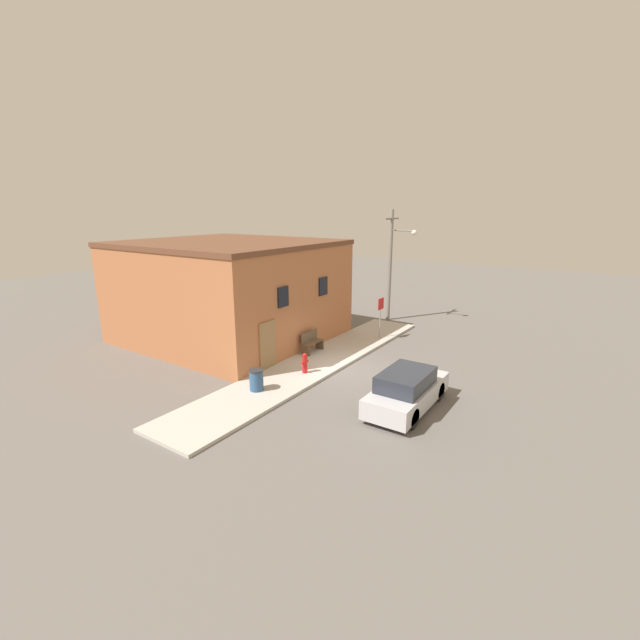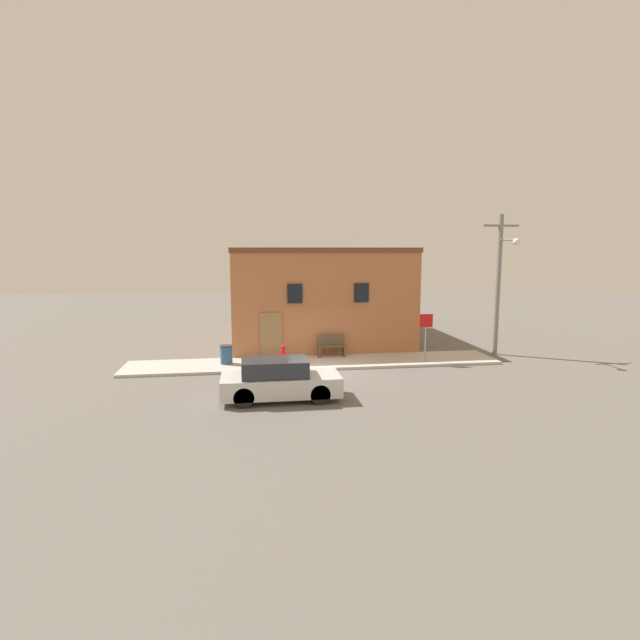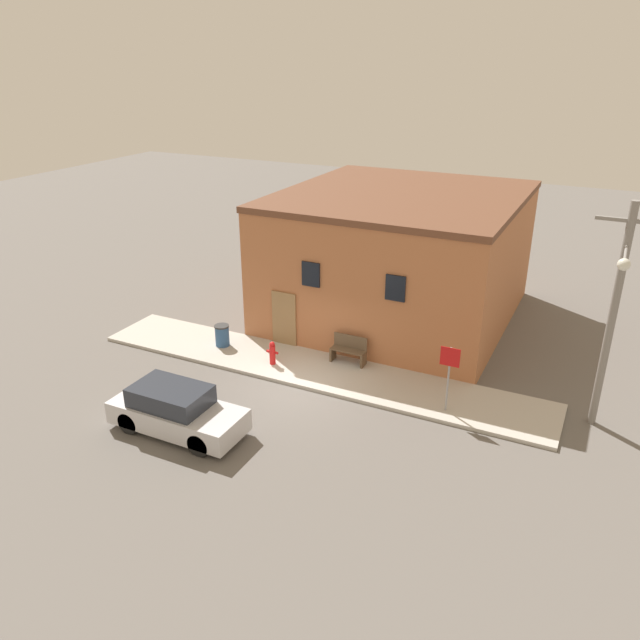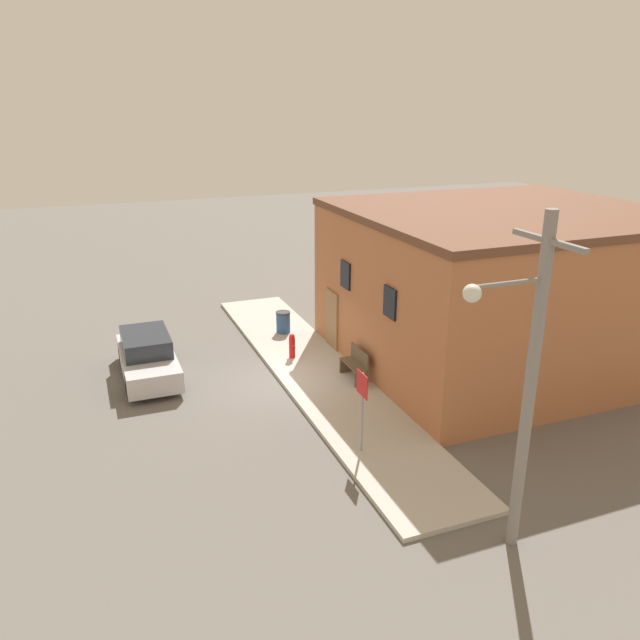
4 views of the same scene
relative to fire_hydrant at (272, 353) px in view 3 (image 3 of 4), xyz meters
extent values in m
plane|color=#66605B|center=(1.44, -0.95, -0.56)|extent=(80.00, 80.00, 0.00)
cube|color=#BCB7AD|center=(1.44, 0.37, -0.49)|extent=(16.64, 2.64, 0.12)
cube|color=#B26B42|center=(2.29, 6.61, 1.93)|extent=(9.07, 9.83, 4.97)
cube|color=brown|center=(2.29, 6.61, 4.53)|extent=(9.17, 9.93, 0.24)
cube|color=black|center=(0.70, 1.66, 2.52)|extent=(0.70, 0.08, 0.90)
cube|color=black|center=(3.87, 1.66, 2.52)|extent=(0.70, 0.08, 0.90)
cube|color=#937047|center=(-0.43, 1.66, 0.54)|extent=(1.00, 0.08, 2.20)
cylinder|color=red|center=(0.00, 0.00, -0.07)|extent=(0.21, 0.21, 0.71)
sphere|color=red|center=(0.00, 0.00, 0.34)|extent=(0.19, 0.19, 0.19)
cylinder|color=red|center=(-0.16, 0.00, 0.03)|extent=(0.12, 0.10, 0.10)
cylinder|color=red|center=(0.16, 0.00, 0.03)|extent=(0.12, 0.10, 0.10)
cylinder|color=gray|center=(6.38, -0.33, 0.64)|extent=(0.06, 0.06, 2.15)
cube|color=red|center=(6.38, -0.35, 1.41)|extent=(0.60, 0.02, 0.60)
cube|color=brown|center=(1.78, 1.25, -0.19)|extent=(0.08, 0.44, 0.48)
cube|color=brown|center=(2.96, 1.25, -0.19)|extent=(0.08, 0.44, 0.48)
cube|color=brown|center=(2.37, 1.25, 0.07)|extent=(1.27, 0.44, 0.04)
cube|color=brown|center=(2.37, 1.45, 0.33)|extent=(1.27, 0.04, 0.49)
cylinder|color=#2D517F|center=(-2.46, 0.48, -0.05)|extent=(0.52, 0.52, 0.76)
cylinder|color=#2D2D2D|center=(-2.46, 0.48, 0.36)|extent=(0.55, 0.55, 0.06)
cylinder|color=gray|center=(10.50, 1.14, 2.84)|extent=(0.23, 0.23, 6.78)
cylinder|color=gray|center=(10.50, 0.41, 5.00)|extent=(0.08, 1.46, 0.08)
sphere|color=silver|center=(10.50, -0.32, 4.90)|extent=(0.32, 0.32, 0.32)
cube|color=gray|center=(10.50, 1.14, 5.68)|extent=(1.80, 0.10, 0.10)
cylinder|color=black|center=(0.84, -4.05, -0.21)|extent=(0.68, 0.20, 0.68)
cylinder|color=black|center=(0.84, -5.48, -0.21)|extent=(0.68, 0.20, 0.68)
cylinder|color=black|center=(-1.68, -4.05, -0.21)|extent=(0.68, 0.20, 0.68)
cylinder|color=black|center=(-1.68, -5.48, -0.21)|extent=(0.68, 0.20, 0.68)
cube|color=silver|center=(-0.42, -4.77, -0.03)|extent=(4.06, 1.64, 0.67)
cube|color=#282D38|center=(-0.63, -4.77, 0.59)|extent=(2.23, 1.44, 0.57)
camera|label=1|loc=(-13.63, -9.98, 6.30)|focal=24.00mm
camera|label=2|loc=(-1.52, -21.39, 4.60)|focal=28.00mm
camera|label=3|loc=(10.23, -16.98, 9.80)|focal=35.00mm
camera|label=4|loc=(18.85, -6.29, 7.94)|focal=35.00mm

